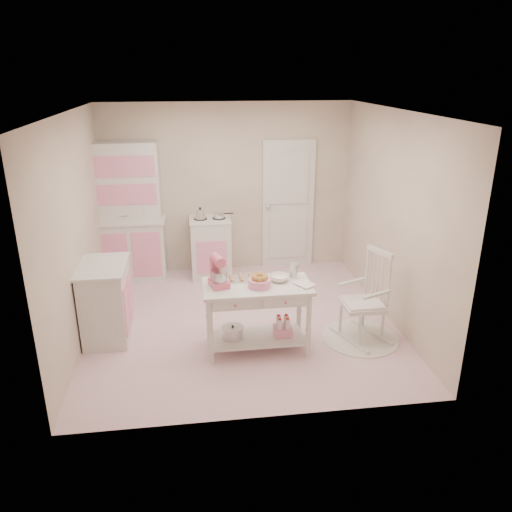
{
  "coord_description": "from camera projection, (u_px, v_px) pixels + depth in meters",
  "views": [
    {
      "loc": [
        -0.59,
        -5.67,
        3.03
      ],
      "look_at": [
        0.16,
        -0.18,
        0.95
      ],
      "focal_mm": 35.0,
      "sensor_mm": 36.0,
      "label": 1
    }
  ],
  "objects": [
    {
      "name": "hutch",
      "position": [
        128.0,
        213.0,
        7.39
      ],
      "size": [
        1.06,
        0.5,
        2.08
      ],
      "primitive_type": "cube",
      "color": "silver",
      "rests_on": "ground"
    },
    {
      "name": "rocking_chair",
      "position": [
        363.0,
        297.0,
        5.81
      ],
      "size": [
        0.72,
        0.85,
        1.1
      ],
      "primitive_type": "cube",
      "rotation": [
        0.0,
        0.0,
        0.4
      ],
      "color": "silver",
      "rests_on": "ground"
    },
    {
      "name": "mixing_bowl",
      "position": [
        279.0,
        278.0,
        5.6
      ],
      "size": [
        0.22,
        0.22,
        0.07
      ],
      "primitive_type": "imported",
      "color": "white",
      "rests_on": "work_table"
    },
    {
      "name": "stand_mixer",
      "position": [
        219.0,
        272.0,
        5.41
      ],
      "size": [
        0.27,
        0.32,
        0.34
      ],
      "primitive_type": "cube",
      "rotation": [
        0.0,
        0.0,
        0.28
      ],
      "color": "#DF5E7B",
      "rests_on": "work_table"
    },
    {
      "name": "lace_rug",
      "position": [
        360.0,
        338.0,
        6.0
      ],
      "size": [
        0.92,
        0.92,
        0.01
      ],
      "primitive_type": "cylinder",
      "color": "white",
      "rests_on": "ground"
    },
    {
      "name": "door",
      "position": [
        288.0,
        205.0,
        7.9
      ],
      "size": [
        0.82,
        0.05,
        2.04
      ],
      "primitive_type": "cube",
      "color": "silver",
      "rests_on": "ground"
    },
    {
      "name": "work_table",
      "position": [
        257.0,
        317.0,
        5.65
      ],
      "size": [
        1.2,
        0.6,
        0.8
      ],
      "primitive_type": "cube",
      "color": "silver",
      "rests_on": "ground"
    },
    {
      "name": "stove",
      "position": [
        211.0,
        247.0,
        7.7
      ],
      "size": [
        0.62,
        0.57,
        0.92
      ],
      "primitive_type": "cube",
      "color": "silver",
      "rests_on": "ground"
    },
    {
      "name": "bread_basket",
      "position": [
        260.0,
        283.0,
        5.45
      ],
      "size": [
        0.25,
        0.25,
        0.09
      ],
      "primitive_type": "cylinder",
      "color": "pink",
      "rests_on": "work_table"
    },
    {
      "name": "recipe_book",
      "position": [
        299.0,
        286.0,
        5.45
      ],
      "size": [
        0.26,
        0.27,
        0.02
      ],
      "primitive_type": "imported",
      "rotation": [
        0.0,
        0.0,
        0.57
      ],
      "color": "white",
      "rests_on": "work_table"
    },
    {
      "name": "metal_pitcher",
      "position": [
        293.0,
        270.0,
        5.68
      ],
      "size": [
        0.1,
        0.1,
        0.17
      ],
      "primitive_type": "cylinder",
      "color": "silver",
      "rests_on": "work_table"
    },
    {
      "name": "base_cabinet",
      "position": [
        106.0,
        301.0,
        5.9
      ],
      "size": [
        0.54,
        0.84,
        0.92
      ],
      "primitive_type": "cube",
      "color": "silver",
      "rests_on": "ground"
    },
    {
      "name": "room_shell",
      "position": [
        241.0,
        196.0,
        5.82
      ],
      "size": [
        3.84,
        3.84,
        2.62
      ],
      "color": "#CE809A",
      "rests_on": "ground"
    },
    {
      "name": "cookie_tray",
      "position": [
        242.0,
        279.0,
        5.65
      ],
      "size": [
        0.34,
        0.24,
        0.02
      ],
      "primitive_type": "cube",
      "color": "silver",
      "rests_on": "work_table"
    }
  ]
}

